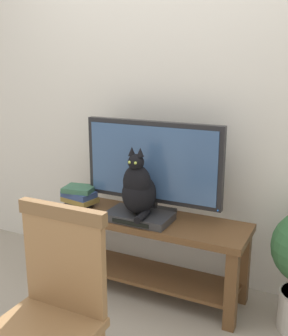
{
  "coord_description": "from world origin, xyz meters",
  "views": [
    {
      "loc": [
        1.1,
        -1.75,
        1.56
      ],
      "look_at": [
        -0.0,
        0.49,
        0.9
      ],
      "focal_mm": 43.63,
      "sensor_mm": 36.0,
      "label": 1
    }
  ],
  "objects_px": {
    "cat": "(138,189)",
    "tv": "(152,165)",
    "wooden_chair": "(50,306)",
    "book_stack": "(79,196)",
    "media_box": "(139,217)",
    "tv_stand": "(147,241)"
  },
  "relations": [
    {
      "from": "media_box",
      "to": "book_stack",
      "type": "relative_size",
      "value": 1.61
    },
    {
      "from": "cat",
      "to": "book_stack",
      "type": "xyz_separation_m",
      "value": [
        -0.51,
        0.07,
        -0.14
      ]
    },
    {
      "from": "cat",
      "to": "wooden_chair",
      "type": "xyz_separation_m",
      "value": [
        0.11,
        -1.03,
        -0.2
      ]
    },
    {
      "from": "media_box",
      "to": "cat",
      "type": "bearing_deg",
      "value": -84.8
    },
    {
      "from": "tv",
      "to": "wooden_chair",
      "type": "height_order",
      "value": "tv"
    },
    {
      "from": "cat",
      "to": "book_stack",
      "type": "bearing_deg",
      "value": 172.57
    },
    {
      "from": "cat",
      "to": "tv",
      "type": "bearing_deg",
      "value": 80.09
    },
    {
      "from": "media_box",
      "to": "cat",
      "type": "height_order",
      "value": "cat"
    },
    {
      "from": "media_box",
      "to": "cat",
      "type": "xyz_separation_m",
      "value": [
        0.0,
        -0.01,
        0.19
      ]
    },
    {
      "from": "tv",
      "to": "cat",
      "type": "relative_size",
      "value": 2.15
    },
    {
      "from": "tv_stand",
      "to": "book_stack",
      "type": "xyz_separation_m",
      "value": [
        -0.53,
        -0.01,
        0.25
      ]
    },
    {
      "from": "wooden_chair",
      "to": "book_stack",
      "type": "bearing_deg",
      "value": 119.33
    },
    {
      "from": "tv_stand",
      "to": "cat",
      "type": "relative_size",
      "value": 3.02
    },
    {
      "from": "tv",
      "to": "media_box",
      "type": "xyz_separation_m",
      "value": [
        -0.03,
        -0.14,
        -0.32
      ]
    },
    {
      "from": "tv_stand",
      "to": "tv",
      "type": "distance_m",
      "value": 0.52
    },
    {
      "from": "tv",
      "to": "cat",
      "type": "xyz_separation_m",
      "value": [
        -0.03,
        -0.15,
        -0.13
      ]
    },
    {
      "from": "tv",
      "to": "cat",
      "type": "bearing_deg",
      "value": -99.91
    },
    {
      "from": "tv_stand",
      "to": "tv",
      "type": "relative_size",
      "value": 1.41
    },
    {
      "from": "tv_stand",
      "to": "media_box",
      "type": "distance_m",
      "value": 0.21
    },
    {
      "from": "tv",
      "to": "media_box",
      "type": "bearing_deg",
      "value": -101.2
    },
    {
      "from": "wooden_chair",
      "to": "tv",
      "type": "bearing_deg",
      "value": 94.0
    },
    {
      "from": "tv_stand",
      "to": "tv",
      "type": "height_order",
      "value": "tv"
    }
  ]
}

